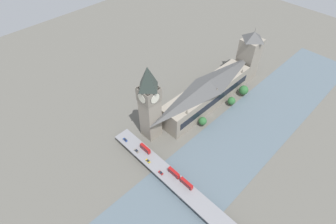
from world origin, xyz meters
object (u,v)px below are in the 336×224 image
Objects in this scene: car_northbound_tail at (161,173)px; car_southbound_mid at (136,151)px; parliament_hall at (207,93)px; car_northbound_mid at (125,140)px; clock_tower at (149,102)px; double_decker_bus_rear at (186,183)px; road_bridge at (184,190)px; victoria_tower at (249,55)px; car_northbound_lead at (148,161)px; double_decker_bus_mid at (174,173)px; double_decker_bus_lead at (145,148)px.

car_northbound_tail reaches higher than car_southbound_mid.
parliament_hall is 23.19× the size of car_northbound_mid.
clock_tower reaches higher than double_decker_bus_rear.
car_southbound_mid is (-9.19, 24.88, -32.88)m from clock_tower.
car_southbound_mid is (29.45, 0.00, -0.03)m from car_northbound_tail.
car_northbound_mid is 45.36m from car_northbound_tail.
parliament_hall reaches higher than road_bridge.
clock_tower reaches higher than victoria_tower.
double_decker_bus_rear is 2.60× the size of car_northbound_lead.
double_decker_bus_mid is 23.94m from car_northbound_lead.
victoria_tower is 157.06m from double_decker_bus_mid.
road_bridge is 37.09m from car_northbound_lead.
double_decker_bus_lead is at bearing 1.04° from double_decker_bus_rear.
clock_tower is at bearing -19.73° from road_bridge.
road_bridge is 33.01× the size of car_southbound_mid.
car_northbound_lead is 14.32m from car_southbound_mid.
car_northbound_mid is at bearing 2.23° from road_bridge.
car_northbound_lead is (35.94, 6.56, -1.89)m from double_decker_bus_rear.
parliament_hall is 97.29m from double_decker_bus_rear.
double_decker_bus_rear is 21.94m from car_northbound_tail.
double_decker_bus_lead reaches higher than car_southbound_mid.
parliament_hall is 1.86× the size of victoria_tower.
clock_tower is at bearing -16.98° from double_decker_bus_rear.
clock_tower is at bearing -69.73° from car_southbound_mid.
car_southbound_mid is at bearing 52.11° from double_decker_bus_lead.
parliament_hall is 91.56m from double_decker_bus_mid.
road_bridge is 35.06× the size of car_northbound_tail.
car_northbound_lead is (-13.62, 157.92, -20.93)m from victoria_tower.
double_decker_bus_lead is (-3.83, 84.30, -6.78)m from parliament_hall.
parliament_hall is 23.46× the size of car_southbound_mid.
parliament_hall is 9.54× the size of double_decker_bus_rear.
car_northbound_mid is (20.49, 5.30, -2.11)m from double_decker_bus_lead.
victoria_tower reaches higher than double_decker_bus_rear.
victoria_tower is 160.40m from double_decker_bus_rear.
parliament_hall is 91.57m from car_northbound_mid.
double_decker_bus_lead is at bearing -30.51° from car_northbound_lead.
double_decker_bus_mid is at bearing -140.28° from car_northbound_tail.
double_decker_bus_lead is (46.66, -2.69, 3.82)m from road_bridge.
car_northbound_lead is 0.93× the size of car_northbound_mid.
double_decker_bus_rear reaches higher than road_bridge.
double_decker_bus_lead is at bearing -13.33° from car_northbound_tail.
double_decker_bus_rear reaches higher than car_southbound_mid.
double_decker_bus_mid is at bearing 103.58° from victoria_tower.
car_southbound_mid is (51.24, 3.21, 1.73)m from road_bridge.
road_bridge is at bearing -171.63° from car_northbound_tail.
double_decker_bus_lead is at bearing 125.97° from clock_tower.
clock_tower is at bearing -32.77° from car_northbound_tail.
clock_tower is 56.49m from car_northbound_tail.
car_northbound_mid is at bearing 5.30° from double_decker_bus_rear.
car_southbound_mid reaches higher than car_northbound_mid.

